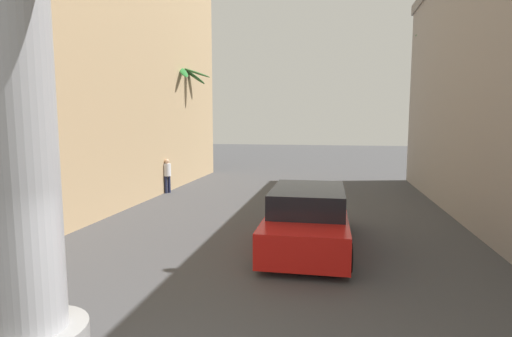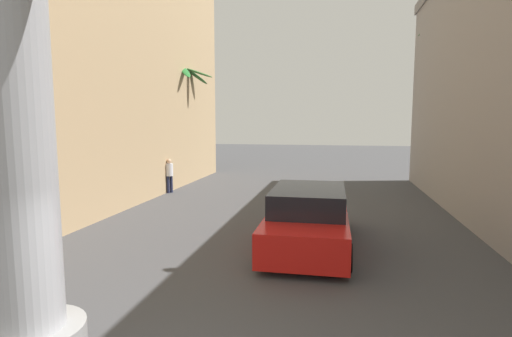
{
  "view_description": "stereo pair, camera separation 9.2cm",
  "coord_description": "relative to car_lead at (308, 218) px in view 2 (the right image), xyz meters",
  "views": [
    {
      "loc": [
        1.71,
        -2.88,
        3.3
      ],
      "look_at": [
        0.0,
        6.08,
        2.23
      ],
      "focal_mm": 28.0,
      "sensor_mm": 36.0,
      "label": 1
    },
    {
      "loc": [
        1.8,
        -2.86,
        3.3
      ],
      "look_at": [
        0.0,
        6.08,
        2.23
      ],
      "focal_mm": 28.0,
      "sensor_mm": 36.0,
      "label": 2
    }
  ],
  "objects": [
    {
      "name": "ground_plane",
      "position": [
        -1.12,
        2.4,
        -0.74
      ],
      "size": [
        87.81,
        87.81,
        0.0
      ],
      "primitive_type": "plane",
      "color": "#424244"
    },
    {
      "name": "building_left",
      "position": [
        -11.07,
        4.37,
        5.85
      ],
      "size": [
        8.3,
        20.44,
        13.16
      ],
      "color": "tan",
      "rests_on": "ground"
    },
    {
      "name": "car_lead",
      "position": [
        0.0,
        0.0,
        0.0
      ],
      "size": [
        2.18,
        5.05,
        1.56
      ],
      "color": "black",
      "rests_on": "ground"
    },
    {
      "name": "palm_tree_far_left",
      "position": [
        -7.38,
        9.69,
        3.59
      ],
      "size": [
        3.23,
        3.12,
        6.23
      ],
      "color": "brown",
      "rests_on": "ground"
    },
    {
      "name": "palm_tree_far_right",
      "position": [
        5.67,
        11.57,
        4.37
      ],
      "size": [
        2.33,
        2.36,
        8.37
      ],
      "color": "brown",
      "rests_on": "ground"
    },
    {
      "name": "pedestrian_far_left",
      "position": [
        -6.89,
        6.73,
        0.18
      ],
      "size": [
        0.44,
        0.44,
        1.59
      ],
      "color": "#1E233F",
      "rests_on": "ground"
    }
  ]
}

